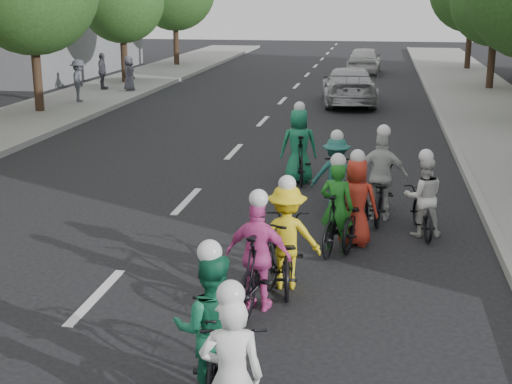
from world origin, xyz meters
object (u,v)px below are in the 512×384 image
(cyclist_2, at_px, (287,246))
(cyclist_1, at_px, (212,339))
(follow_car_lead, at_px, (349,86))
(cyclist_3, at_px, (259,263))
(cyclist_4, at_px, (356,211))
(cyclist_7, at_px, (336,179))
(spectator_0, at_px, (79,81))
(spectator_1, at_px, (102,71))
(spectator_2, at_px, (129,73))
(cyclist_5, at_px, (337,216))
(cyclist_8, at_px, (381,187))
(follow_car_trail, at_px, (364,60))
(cyclist_6, at_px, (423,205))
(cyclist_9, at_px, (299,152))

(cyclist_2, bearing_deg, cyclist_1, 76.68)
(cyclist_2, relative_size, follow_car_lead, 0.39)
(cyclist_1, relative_size, cyclist_2, 0.93)
(cyclist_3, bearing_deg, cyclist_4, -104.04)
(follow_car_lead, bearing_deg, cyclist_1, 83.21)
(cyclist_7, bearing_deg, spectator_0, -51.95)
(cyclist_4, height_order, spectator_0, spectator_0)
(spectator_1, height_order, spectator_2, spectator_1)
(cyclist_2, bearing_deg, cyclist_4, -120.73)
(cyclist_1, distance_m, spectator_2, 24.93)
(cyclist_5, xyz_separation_m, cyclist_8, (0.73, 1.93, 0.04))
(cyclist_5, bearing_deg, cyclist_7, -74.85)
(cyclist_5, distance_m, spectator_2, 20.96)
(cyclist_8, distance_m, follow_car_trail, 26.66)
(cyclist_1, distance_m, follow_car_trail, 33.44)
(spectator_2, bearing_deg, cyclist_4, -146.12)
(follow_car_lead, bearing_deg, cyclist_3, 83.39)
(cyclist_1, distance_m, cyclist_7, 7.25)
(cyclist_1, xyz_separation_m, cyclist_2, (0.38, 3.19, -0.06))
(cyclist_5, xyz_separation_m, cyclist_7, (-0.16, 2.33, 0.04))
(cyclist_3, height_order, follow_car_lead, cyclist_3)
(cyclist_3, height_order, cyclist_7, cyclist_3)
(cyclist_6, bearing_deg, follow_car_trail, -95.24)
(cyclist_2, height_order, follow_car_trail, cyclist_2)
(spectator_2, bearing_deg, spectator_0, 170.81)
(cyclist_6, bearing_deg, spectator_2, -64.83)
(cyclist_7, bearing_deg, spectator_1, -57.93)
(cyclist_4, height_order, cyclist_8, cyclist_8)
(cyclist_7, distance_m, cyclist_8, 0.98)
(cyclist_1, relative_size, follow_car_trail, 0.42)
(cyclist_7, bearing_deg, cyclist_8, 152.81)
(cyclist_2, height_order, spectator_2, cyclist_2)
(cyclist_1, xyz_separation_m, cyclist_8, (1.75, 6.79, -0.04))
(cyclist_2, height_order, cyclist_3, cyclist_3)
(cyclist_3, xyz_separation_m, cyclist_4, (1.21, 2.91, -0.06))
(cyclist_2, relative_size, follow_car_trail, 0.45)
(cyclist_3, relative_size, cyclist_4, 0.99)
(cyclist_3, bearing_deg, follow_car_lead, -82.41)
(cyclist_9, height_order, follow_car_lead, cyclist_9)
(follow_car_lead, height_order, spectator_0, spectator_0)
(cyclist_2, distance_m, cyclist_4, 2.28)
(cyclist_3, height_order, cyclist_6, cyclist_3)
(cyclist_4, distance_m, spectator_1, 21.66)
(follow_car_trail, bearing_deg, follow_car_lead, 90.27)
(cyclist_4, relative_size, cyclist_9, 1.00)
(cyclist_5, bearing_deg, cyclist_1, 89.37)
(cyclist_9, relative_size, spectator_2, 1.31)
(cyclist_1, height_order, cyclist_7, cyclist_1)
(cyclist_8, distance_m, spectator_2, 19.69)
(cyclist_3, bearing_deg, cyclist_9, -79.44)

